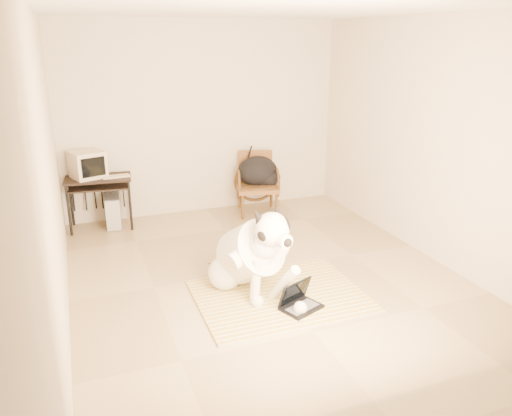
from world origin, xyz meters
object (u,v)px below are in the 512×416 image
computer_desk (98,185)px  rattan_chair (257,183)px  backpack (259,172)px  crt_monitor (88,164)px  pc_tower (113,211)px  laptop (299,301)px  dog (251,255)px

computer_desk → rattan_chair: rattan_chair is taller
backpack → crt_monitor: bearing=175.5°
computer_desk → pc_tower: (0.16, 0.02, -0.39)m
laptop → rattan_chair: 2.86m
crt_monitor → rattan_chair: bearing=-4.2°
dog → rattan_chair: dog is taller
crt_monitor → rattan_chair: size_ratio=0.56×
laptop → crt_monitor: bearing=119.8°
crt_monitor → backpack: (2.33, -0.18, -0.28)m
laptop → crt_monitor: 3.47m
backpack → pc_tower: bearing=175.6°
dog → pc_tower: (-1.11, 2.43, -0.19)m
dog → backpack: size_ratio=2.20×
pc_tower → rattan_chair: rattan_chair is taller
computer_desk → crt_monitor: crt_monitor is taller
laptop → backpack: backpack is taller
laptop → computer_desk: bearing=118.6°
crt_monitor → pc_tower: (0.26, -0.03, -0.66)m
crt_monitor → laptop: bearing=-60.2°
crt_monitor → pc_tower: crt_monitor is taller
dog → crt_monitor: size_ratio=2.72×
crt_monitor → dog: bearing=-60.9°
computer_desk → crt_monitor: (-0.10, 0.05, 0.27)m
laptop → rattan_chair: size_ratio=0.51×
rattan_chair → laptop: bearing=-102.6°
backpack → dog: bearing=-112.9°
computer_desk → backpack: size_ratio=1.46×
laptop → computer_desk: computer_desk is taller
crt_monitor → rattan_chair: (2.30, -0.17, -0.44)m
crt_monitor → rattan_chair: crt_monitor is taller
dog → laptop: (0.31, -0.47, -0.32)m
laptop → computer_desk: (-1.57, 2.88, 0.52)m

